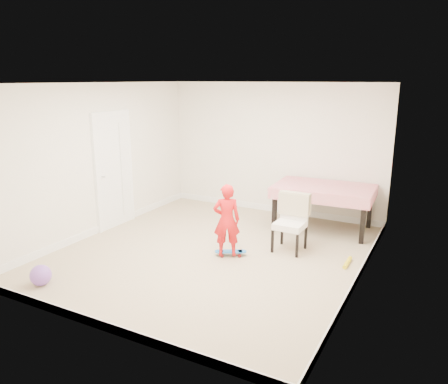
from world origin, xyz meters
The scene contains 17 objects.
ground centered at (0.00, 0.00, 0.00)m, with size 5.00×5.00×0.00m, color tan.
ceiling centered at (0.00, 0.00, 2.58)m, with size 4.50×5.00×0.04m, color white.
wall_back centered at (0.00, 2.48, 1.30)m, with size 4.50×0.04×2.60m, color silver.
wall_front centered at (0.00, -2.48, 1.30)m, with size 4.50×0.04×2.60m, color silver.
wall_left centered at (-2.23, 0.00, 1.30)m, with size 0.04×5.00×2.60m, color silver.
wall_right centered at (2.23, 0.00, 1.30)m, with size 0.04×5.00×2.60m, color silver.
door centered at (-2.22, 0.30, 1.02)m, with size 0.10×0.94×2.11m, color white.
baseboard_back centered at (0.00, 2.49, 0.06)m, with size 4.50×0.02×0.12m, color white.
baseboard_front centered at (0.00, -2.49, 0.06)m, with size 4.50×0.02×0.12m, color white.
baseboard_left centered at (-2.24, 0.00, 0.06)m, with size 0.02×5.00×0.12m, color white.
baseboard_right centered at (2.24, 0.00, 0.06)m, with size 0.02×5.00×0.12m, color white.
dining_table centered at (1.22, 1.89, 0.41)m, with size 1.72×1.08×0.81m, color #BB1009, non-canonical shape.
dining_chair centered at (1.04, 0.63, 0.46)m, with size 0.50×0.58×0.92m, color white, non-canonical shape.
skateboard centered at (0.32, 0.01, 0.04)m, with size 0.49×0.18×0.07m, color blue, non-canonical shape.
child centered at (0.28, -0.06, 0.56)m, with size 0.41×0.27×1.12m, color red.
balloon centered at (-1.45, -2.06, 0.14)m, with size 0.28×0.28×0.28m, color #8450C1.
foam_toy centered at (2.00, 0.52, 0.03)m, with size 0.06×0.06×0.40m, color yellow.
Camera 1 is at (3.18, -5.61, 2.66)m, focal length 35.00 mm.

